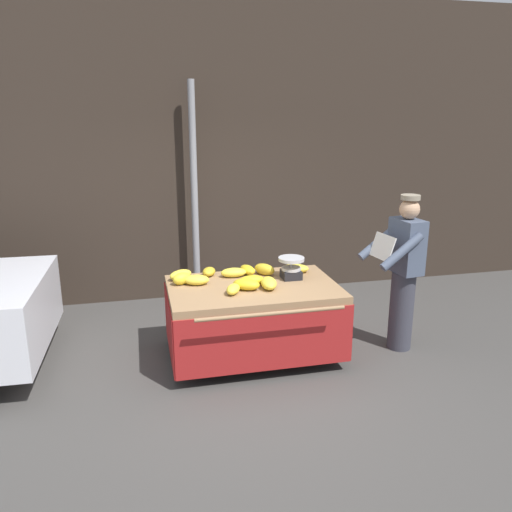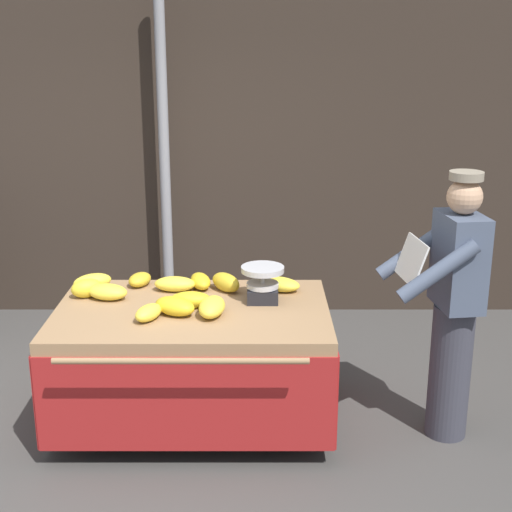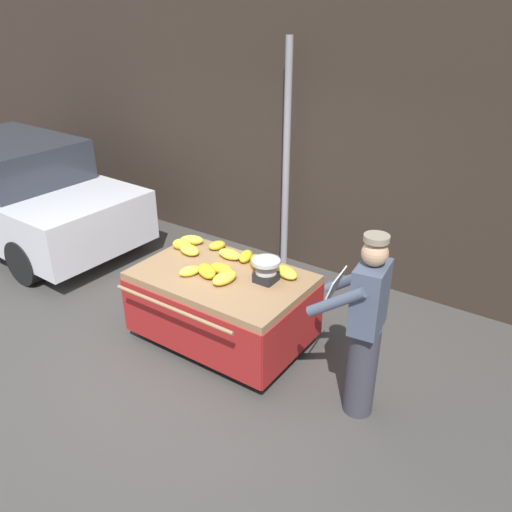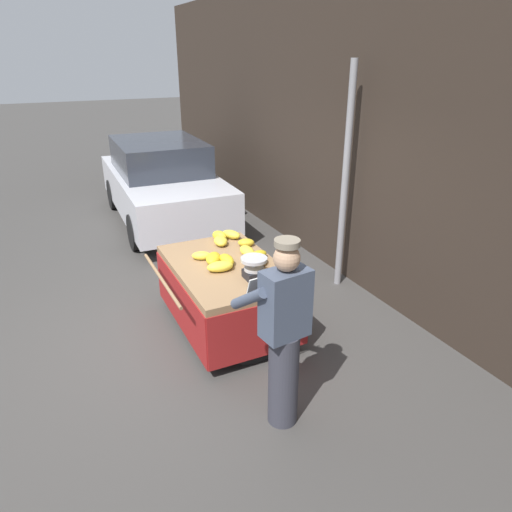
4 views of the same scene
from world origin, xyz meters
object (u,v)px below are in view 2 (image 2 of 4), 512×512
(banana_bunch_7, at_px, (228,282))
(weighing_scale, at_px, (265,284))
(banana_bunch_8, at_px, (142,279))
(banana_bunch_5, at_px, (177,306))
(banana_bunch_9, at_px, (203,281))
(banana_bunch_0, at_px, (89,288))
(banana_bunch_6, at_px, (95,281))
(banana_cart, at_px, (195,339))
(banana_bunch_11, at_px, (281,284))
(banana_bunch_10, at_px, (214,307))
(banana_bunch_1, at_px, (177,284))
(banana_bunch_3, at_px, (193,300))
(vendor_person, at_px, (455,307))
(banana_bunch_4, at_px, (151,312))
(street_pole, at_px, (167,158))
(banana_bunch_2, at_px, (110,292))

(banana_bunch_7, bearing_deg, weighing_scale, -37.61)
(banana_bunch_8, bearing_deg, banana_bunch_5, -60.98)
(banana_bunch_7, distance_m, banana_bunch_9, 0.19)
(banana_bunch_0, bearing_deg, banana_bunch_6, 89.28)
(banana_bunch_5, bearing_deg, banana_cart, 48.61)
(banana_bunch_11, bearing_deg, banana_bunch_10, -133.24)
(banana_bunch_1, xyz_separation_m, banana_bunch_3, (0.13, -0.31, 0.00))
(banana_bunch_8, height_order, vendor_person, vendor_person)
(banana_cart, xyz_separation_m, banana_bunch_6, (-0.71, 0.37, 0.26))
(banana_bunch_0, height_order, banana_bunch_4, banana_bunch_0)
(street_pole, height_order, banana_bunch_11, street_pole)
(banana_bunch_4, xyz_separation_m, banana_bunch_9, (0.27, 0.59, 0.00))
(banana_bunch_8, xyz_separation_m, banana_bunch_11, (0.96, -0.10, 0.00))
(banana_bunch_1, distance_m, banana_bunch_2, 0.45)
(banana_bunch_11, bearing_deg, banana_bunch_5, -145.99)
(banana_bunch_6, height_order, vendor_person, vendor_person)
(banana_bunch_4, relative_size, banana_bunch_8, 1.13)
(banana_bunch_2, xyz_separation_m, banana_bunch_8, (0.17, 0.27, -0.01))
(banana_bunch_3, distance_m, banana_bunch_8, 0.57)
(banana_cart, height_order, banana_bunch_6, banana_bunch_6)
(banana_bunch_3, height_order, banana_bunch_4, banana_bunch_3)
(banana_cart, bearing_deg, banana_bunch_9, 86.19)
(street_pole, relative_size, banana_bunch_7, 11.51)
(banana_cart, height_order, banana_bunch_3, banana_bunch_3)
(street_pole, distance_m, banana_bunch_9, 1.62)
(banana_bunch_5, bearing_deg, banana_bunch_9, 76.23)
(vendor_person, bearing_deg, banana_bunch_10, 178.75)
(banana_cart, xyz_separation_m, banana_bunch_0, (-0.71, 0.21, 0.27))
(banana_bunch_2, xyz_separation_m, banana_bunch_9, (0.59, 0.22, -0.00))
(banana_bunch_6, bearing_deg, street_pole, 76.96)
(banana_bunch_5, relative_size, banana_bunch_6, 1.06)
(banana_bunch_2, height_order, vendor_person, vendor_person)
(banana_bunch_10, bearing_deg, weighing_scale, 39.19)
(weighing_scale, height_order, banana_bunch_1, weighing_scale)
(banana_bunch_10, xyz_separation_m, vendor_person, (1.48, -0.03, 0.01))
(banana_bunch_0, xyz_separation_m, banana_bunch_8, (0.32, 0.22, -0.02))
(banana_bunch_10, height_order, banana_bunch_11, banana_bunch_10)
(weighing_scale, height_order, banana_bunch_4, weighing_scale)
(weighing_scale, bearing_deg, banana_bunch_6, 168.68)
(banana_bunch_9, bearing_deg, banana_bunch_7, -19.22)
(street_pole, xyz_separation_m, weighing_scale, (0.82, -1.69, -0.54))
(banana_bunch_5, distance_m, banana_bunch_6, 0.78)
(banana_bunch_2, distance_m, banana_bunch_8, 0.32)
(banana_bunch_11, bearing_deg, weighing_scale, -119.62)
(banana_bunch_5, bearing_deg, banana_bunch_0, 152.78)
(street_pole, distance_m, banana_cart, 2.06)
(banana_bunch_11, distance_m, vendor_person, 1.16)
(banana_bunch_1, xyz_separation_m, banana_bunch_10, (0.28, -0.45, 0.01))
(banana_bunch_0, distance_m, vendor_person, 2.36)
(banana_bunch_4, relative_size, banana_bunch_6, 0.86)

